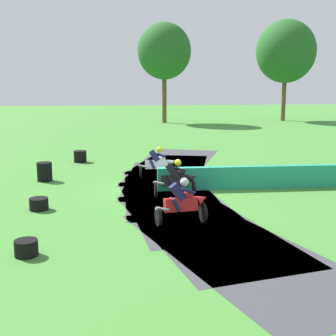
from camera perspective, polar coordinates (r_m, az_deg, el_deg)
ground_plane at (r=17.76m, az=-0.01°, el=-2.83°), size 120.00×120.00×0.00m
track_asphalt at (r=17.82m, az=1.57°, el=-2.77°), size 6.08×21.53×0.01m
safety_barrier at (r=18.88m, az=15.80°, el=-1.02°), size 11.16×0.36×0.90m
motorcycle_lead_white at (r=19.96m, az=-1.24°, el=0.61°), size 1.70×0.85×1.43m
motorcycle_chase_black at (r=16.82m, az=1.07°, el=-1.37°), size 1.68×0.80×1.43m
motorcycle_trailing_red at (r=13.61m, az=1.90°, el=-4.29°), size 1.67×0.92×1.42m
tire_stack_near at (r=24.21m, az=-10.96°, el=1.43°), size 0.66×0.66×0.60m
tire_stack_mid_a at (r=20.04m, az=-15.22°, el=-0.45°), size 0.63×0.63×0.80m
tire_stack_mid_b at (r=15.72m, az=-15.89°, el=-4.35°), size 0.62×0.62×0.40m
tire_stack_far at (r=11.83m, az=-17.36°, el=-9.54°), size 0.58×0.58×0.40m
tree_far_left at (r=45.71m, az=-0.47°, el=14.42°), size 5.22×5.22×9.73m
tree_far_right at (r=49.60m, az=14.57°, el=13.95°), size 6.09×6.09×10.29m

